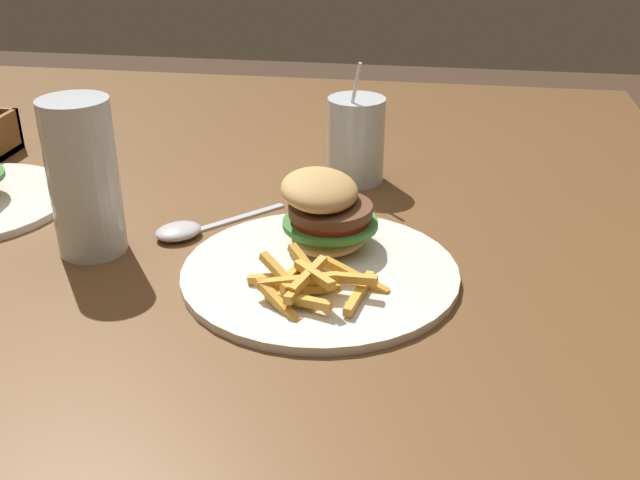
# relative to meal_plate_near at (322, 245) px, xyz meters

# --- Properties ---
(dining_table) EXTENTS (1.68, 1.43, 0.71)m
(dining_table) POSITION_rel_meal_plate_near_xyz_m (0.01, 0.21, -0.09)
(dining_table) COLOR brown
(dining_table) RESTS_ON ground_plane
(meal_plate_near) EXTENTS (0.31, 0.31, 0.10)m
(meal_plate_near) POSITION_rel_meal_plate_near_xyz_m (0.00, 0.00, 0.00)
(meal_plate_near) COLOR white
(meal_plate_near) RESTS_ON dining_table
(beer_glass) EXTENTS (0.08, 0.08, 0.19)m
(beer_glass) POSITION_rel_meal_plate_near_xyz_m (-0.00, 0.28, 0.06)
(beer_glass) COLOR silver
(beer_glass) RESTS_ON dining_table
(juice_glass) EXTENTS (0.08, 0.08, 0.18)m
(juice_glass) POSITION_rel_meal_plate_near_xyz_m (0.27, -0.01, 0.03)
(juice_glass) COLOR silver
(juice_glass) RESTS_ON dining_table
(spoon) EXTENTS (0.16, 0.15, 0.02)m
(spoon) POSITION_rel_meal_plate_near_xyz_m (0.05, 0.18, -0.02)
(spoon) COLOR silver
(spoon) RESTS_ON dining_table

